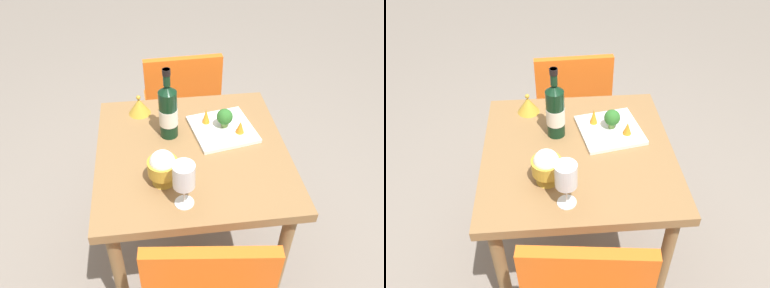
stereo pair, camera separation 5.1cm
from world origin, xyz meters
TOP-DOWN VIEW (x-y plane):
  - ground_plane at (0.00, 0.00)m, footprint 8.00×8.00m
  - dining_table at (0.00, 0.00)m, footprint 0.76×0.76m
  - chair_near_window at (-0.02, -0.63)m, footprint 0.42×0.42m
  - wine_bottle at (0.08, -0.11)m, footprint 0.08×0.08m
  - wine_glass at (0.06, 0.28)m, footprint 0.08×0.08m
  - rice_bowl at (0.13, 0.16)m, footprint 0.11×0.11m
  - rice_bowl_lid at (0.20, -0.28)m, footprint 0.10×0.10m
  - serving_plate at (-0.14, -0.11)m, footprint 0.29×0.29m
  - broccoli_floret at (-0.15, -0.11)m, footprint 0.07×0.07m
  - carrot_garnish_left at (-0.21, -0.07)m, footprint 0.04×0.04m
  - carrot_garnish_right at (-0.08, -0.15)m, footprint 0.03×0.03m

SIDE VIEW (x-z plane):
  - ground_plane at x=0.00m, z-range 0.00..0.00m
  - chair_near_window at x=-0.02m, z-range 0.10..0.95m
  - dining_table at x=0.00m, z-range 0.26..1.00m
  - serving_plate at x=-0.14m, z-range 0.74..0.75m
  - rice_bowl_lid at x=0.20m, z-range 0.73..0.82m
  - carrot_garnish_left at x=-0.21m, z-range 0.75..0.81m
  - carrot_garnish_right at x=-0.08m, z-range 0.75..0.82m
  - broccoli_floret at x=-0.15m, z-range 0.76..0.84m
  - rice_bowl at x=0.13m, z-range 0.74..0.88m
  - wine_bottle at x=0.08m, z-range 0.70..1.01m
  - wine_glass at x=0.06m, z-range 0.77..0.95m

